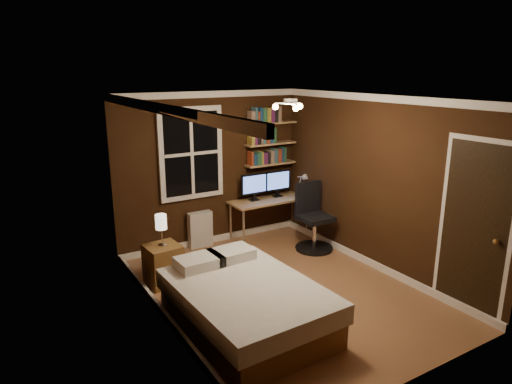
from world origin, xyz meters
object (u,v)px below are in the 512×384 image
desk (270,202)px  monitor_right (278,184)px  bedside_lamp (161,230)px  nightstand (163,265)px  bed (246,304)px  monitor_left (254,187)px  desk_lamp (302,184)px  radiator (200,229)px  office_chair (313,224)px

desk → monitor_right: monitor_right is taller
bedside_lamp → desk: size_ratio=0.31×
nightstand → bedside_lamp: size_ratio=1.26×
bed → bedside_lamp: size_ratio=4.52×
nightstand → desk: desk is taller
monitor_left → nightstand: bearing=-156.2°
bed → nightstand: 1.57m
desk_lamp → desk: bearing=164.4°
radiator → desk_lamp: desk_lamp is taller
monitor_left → monitor_right: same height
bed → desk: bearing=49.9°
bed → nightstand: size_ratio=3.58×
bed → desk: desk is taller
desk → desk_lamp: 0.64m
monitor_right → monitor_left: bearing=180.0°
bedside_lamp → desk_lamp: desk_lamp is taller
desk → monitor_right: size_ratio=2.86×
radiator → monitor_left: size_ratio=1.19×
nightstand → bedside_lamp: bedside_lamp is taller
monitor_right → desk_lamp: size_ratio=1.13×
desk_lamp → monitor_right: bearing=147.3°
office_chair → bed: bearing=-142.6°
radiator → monitor_right: (1.44, -0.11, 0.61)m
bedside_lamp → monitor_left: monitor_left is taller
monitor_left → radiator: bearing=173.7°
desk → bed: bearing=-128.1°
nightstand → desk: size_ratio=0.39×
monitor_left → monitor_right: 0.48m
bed → bedside_lamp: bearing=103.3°
bed → monitor_right: monitor_right is taller
bedside_lamp → office_chair: size_ratio=0.40×
nightstand → monitor_right: (2.42, 0.86, 0.63)m
bedside_lamp → desk: (2.22, 0.79, -0.15)m
bedside_lamp → monitor_right: 2.58m
desk_lamp → office_chair: (-0.27, -0.68, -0.47)m
monitor_right → office_chair: bearing=-84.9°
desk → monitor_right: (0.21, 0.07, 0.29)m
radiator → desk_lamp: size_ratio=1.35×
nightstand → desk_lamp: size_ratio=1.25×
nightstand → radiator: bearing=39.8°
bedside_lamp → radiator: size_ratio=0.73×
desk → monitor_right: 0.36m
nightstand → monitor_left: monitor_left is taller
desk_lamp → bedside_lamp: bearing=-167.1°
monitor_left → desk_lamp: 0.86m
radiator → desk: bearing=-8.1°
nightstand → radiator: (0.98, 0.97, 0.02)m
monitor_right → bedside_lamp: bearing=-160.5°
desk_lamp → office_chair: bearing=-111.7°
radiator → bedside_lamp: bearing=-135.4°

